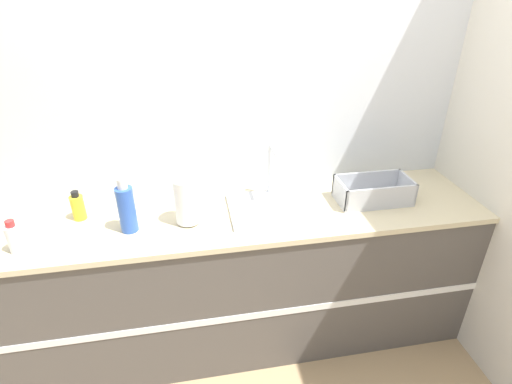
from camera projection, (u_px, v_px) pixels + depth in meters
The scene contains 10 objects.
ground_plane at pixel (252, 371), 2.24m from camera, with size 12.00×12.00×0.00m, color tan.
wall_back at pixel (231, 114), 2.15m from camera, with size 4.95×0.06×2.60m.
wall_right at pixel (488, 119), 2.08m from camera, with size 0.06×2.59×2.60m.
counter_cabinet at pixel (243, 276), 2.28m from camera, with size 2.58×0.61×0.88m.
sink at pixel (276, 205), 2.09m from camera, with size 0.49×0.35×0.31m.
paper_towel_roll at pixel (187, 201), 1.92m from camera, with size 0.12×0.12×0.24m.
dish_rack at pixel (373, 193), 2.14m from camera, with size 0.39×0.20×0.13m.
bottle_yellow at pixel (78, 207), 1.98m from camera, with size 0.06×0.06×0.15m.
bottle_white_spray at pixel (15, 238), 1.74m from camera, with size 0.07×0.07×0.16m.
bottle_blue at pixel (127, 208), 1.86m from camera, with size 0.08×0.08×0.28m.
Camera 1 is at (-0.24, -1.46, 1.96)m, focal length 28.00 mm.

